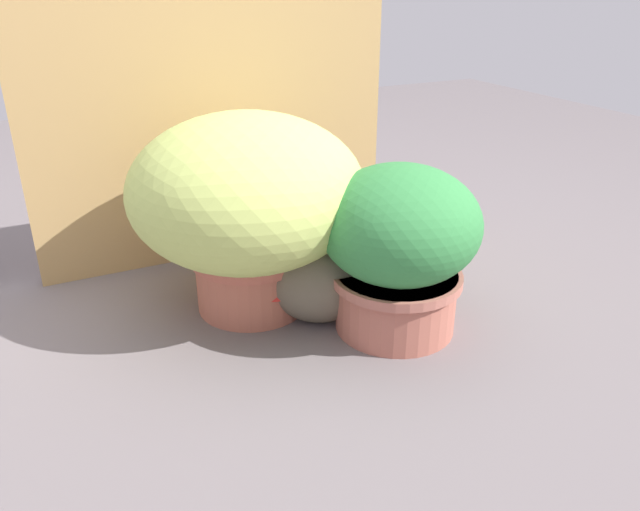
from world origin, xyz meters
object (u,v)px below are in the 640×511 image
Objects in this scene: grass_planter at (247,200)px; cat at (324,279)px; leafy_planter at (399,245)px; mushroom_ornament_red at (275,292)px.

cat is (0.14, -0.16, -0.19)m from grass_planter.
grass_planter is 0.28m from cat.
leafy_planter is (0.29, -0.27, -0.08)m from grass_planter.
grass_planter is 0.40m from leafy_planter.
cat is (-0.15, 0.11, -0.11)m from leafy_planter.
leafy_planter reaches higher than mushroom_ornament_red.
cat is 2.69× the size of mushroom_ornament_red.
cat is at bearing 142.97° from leafy_planter.
mushroom_ornament_red is (-0.12, 0.05, -0.03)m from cat.
cat reaches higher than mushroom_ornament_red.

